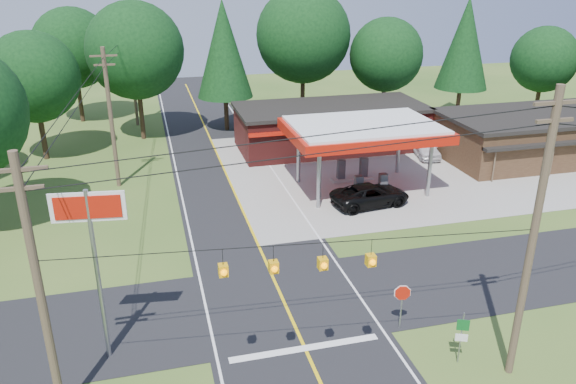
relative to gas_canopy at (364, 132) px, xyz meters
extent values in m
plane|color=#34551E|center=(-9.00, -13.00, -4.27)|extent=(120.00, 120.00, 0.00)
cube|color=black|center=(-9.00, -13.00, -4.26)|extent=(8.00, 120.00, 0.02)
cube|color=black|center=(-9.00, -13.00, -4.25)|extent=(70.00, 7.00, 0.02)
cube|color=yellow|center=(-9.00, -13.00, -4.24)|extent=(0.15, 110.00, 0.00)
cylinder|color=gray|center=(-4.00, -2.50, -2.17)|extent=(0.28, 0.28, 4.20)
cylinder|color=gray|center=(-4.00, 2.50, -2.17)|extent=(0.28, 0.28, 4.20)
cylinder|color=gray|center=(4.00, -2.50, -2.17)|extent=(0.28, 0.28, 4.20)
cylinder|color=gray|center=(4.00, 2.50, -2.17)|extent=(0.28, 0.28, 4.20)
cube|color=#B31609|center=(0.00, 0.00, 0.08)|extent=(10.60, 7.40, 0.70)
cube|color=white|center=(0.00, 0.00, 0.48)|extent=(10.00, 7.00, 0.25)
cube|color=#9E9B93|center=(0.00, -1.80, -4.14)|extent=(3.20, 0.90, 0.22)
cube|color=#3F3F44|center=(-0.90, -1.80, -3.32)|extent=(0.55, 0.45, 1.50)
cube|color=#3F3F44|center=(0.90, -1.80, -3.32)|extent=(0.55, 0.45, 1.50)
cube|color=#9E9B93|center=(0.00, 1.80, -4.14)|extent=(3.20, 0.90, 0.22)
cube|color=#3F3F44|center=(-0.90, 1.80, -3.32)|extent=(0.55, 0.45, 1.50)
cube|color=#3F3F44|center=(0.90, 1.80, -3.32)|extent=(0.55, 0.45, 1.50)
cube|color=#531917|center=(1.00, 10.00, -2.52)|extent=(16.00, 7.00, 3.50)
cube|color=black|center=(1.00, 10.00, -0.62)|extent=(16.40, 7.40, 0.30)
cube|color=#B31609|center=(1.00, 6.40, -1.57)|extent=(16.00, 0.50, 0.25)
cube|color=#3B2618|center=(19.00, 3.00, -2.52)|extent=(20.00, 8.00, 3.50)
cube|color=black|center=(19.00, 3.00, -0.62)|extent=(20.40, 8.40, 0.30)
cylinder|color=#473828|center=(-1.50, -20.00, 1.48)|extent=(0.30, 0.30, 11.50)
cube|color=#473828|center=(-1.50, -20.00, 6.63)|extent=(1.80, 0.12, 0.12)
cube|color=#473828|center=(-1.50, -20.00, 6.03)|extent=(1.40, 0.12, 0.12)
cylinder|color=#473828|center=(-18.50, -18.00, 0.73)|extent=(0.30, 0.30, 10.00)
cube|color=#473828|center=(-18.50, -18.00, 5.13)|extent=(1.80, 0.12, 0.12)
cube|color=#473828|center=(-18.50, -18.00, 4.53)|extent=(1.40, 0.12, 0.12)
cylinder|color=#473828|center=(-17.00, 5.00, 0.73)|extent=(0.30, 0.30, 10.00)
cube|color=#473828|center=(-17.00, 5.00, 5.13)|extent=(1.80, 0.12, 0.12)
cube|color=#473828|center=(-17.00, 5.00, 4.53)|extent=(1.40, 0.12, 0.12)
cylinder|color=#473828|center=(-15.50, 22.00, 0.48)|extent=(0.30, 0.30, 9.50)
cube|color=#E19E0B|center=(-12.55, -18.70, 1.23)|extent=(0.32, 0.32, 0.42)
cube|color=#E19E0B|center=(-10.85, -18.90, 1.23)|extent=(0.32, 0.32, 0.42)
cube|color=#E19E0B|center=(-9.15, -19.10, 1.23)|extent=(0.32, 0.32, 0.42)
cube|color=#E19E0B|center=(-7.45, -19.30, 1.23)|extent=(0.32, 0.32, 0.42)
cylinder|color=#332316|center=(-23.00, 13.00, -2.29)|extent=(0.44, 0.44, 3.96)
sphere|color=black|center=(-23.00, 13.00, 2.55)|extent=(7.26, 7.26, 7.26)
cylinder|color=#332316|center=(-15.00, 17.00, -1.93)|extent=(0.44, 0.44, 4.68)
sphere|color=black|center=(-15.00, 17.00, 3.79)|extent=(8.58, 8.58, 8.58)
cylinder|color=#332316|center=(-7.00, 18.00, -2.11)|extent=(0.44, 0.44, 4.32)
cone|color=black|center=(-7.00, 18.00, 3.53)|extent=(5.28, 5.28, 9.00)
cylinder|color=#332316|center=(1.00, 19.00, -1.75)|extent=(0.44, 0.44, 5.04)
sphere|color=black|center=(1.00, 19.00, 4.41)|extent=(9.24, 9.24, 9.24)
cylinder|color=#332316|center=(9.00, 17.00, -2.29)|extent=(0.44, 0.44, 3.96)
sphere|color=black|center=(9.00, 17.00, 2.55)|extent=(7.26, 7.26, 7.26)
cylinder|color=#332316|center=(17.00, 16.00, -2.11)|extent=(0.44, 0.44, 4.32)
cone|color=black|center=(17.00, 16.00, 3.53)|extent=(5.28, 5.28, 9.00)
cylinder|color=#332316|center=(25.00, 14.00, -2.47)|extent=(0.44, 0.44, 3.60)
sphere|color=black|center=(25.00, 14.00, 1.93)|extent=(6.60, 6.60, 6.60)
cylinder|color=#332316|center=(-21.00, 25.00, -2.11)|extent=(0.44, 0.44, 4.32)
sphere|color=black|center=(-21.00, 25.00, 3.17)|extent=(7.92, 7.92, 7.92)
imported|color=black|center=(-0.50, -3.00, -3.53)|extent=(5.94, 5.94, 1.48)
imported|color=silver|center=(8.00, 5.58, -3.52)|extent=(5.12, 5.12, 1.48)
cylinder|color=gray|center=(-17.00, -15.00, -0.55)|extent=(0.18, 0.18, 7.44)
cube|color=white|center=(-17.00, -15.00, 2.49)|extent=(2.75, 0.42, 1.17)
cube|color=#B31609|center=(-17.00, -15.05, 2.49)|extent=(2.42, 0.36, 0.90)
cylinder|color=gray|center=(-4.50, -16.25, -3.20)|extent=(0.07, 0.07, 2.13)
cylinder|color=gray|center=(-3.20, -19.00, -3.07)|extent=(0.06, 0.06, 2.39)
cube|color=#0C591E|center=(-3.20, -19.04, -2.42)|extent=(0.46, 0.22, 0.49)
cube|color=white|center=(-3.20, -19.04, -3.02)|extent=(0.46, 0.22, 0.33)
camera|label=1|loc=(-14.58, -35.30, 10.82)|focal=35.00mm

